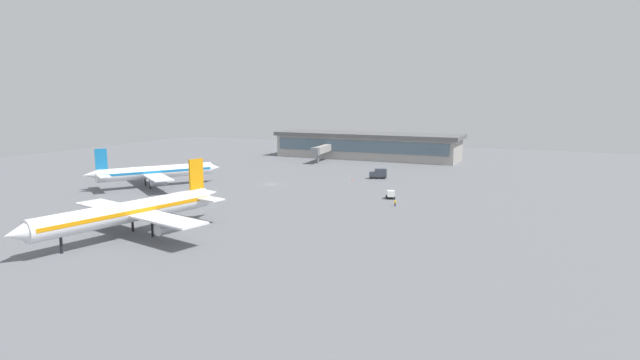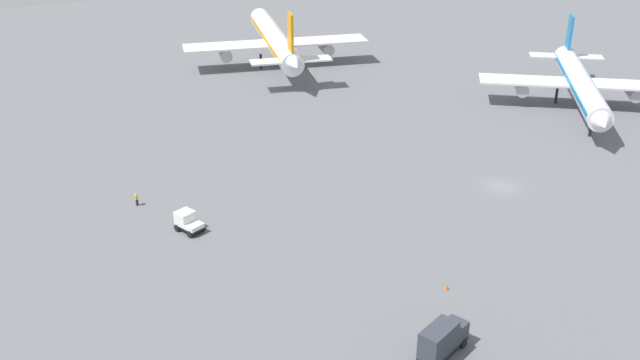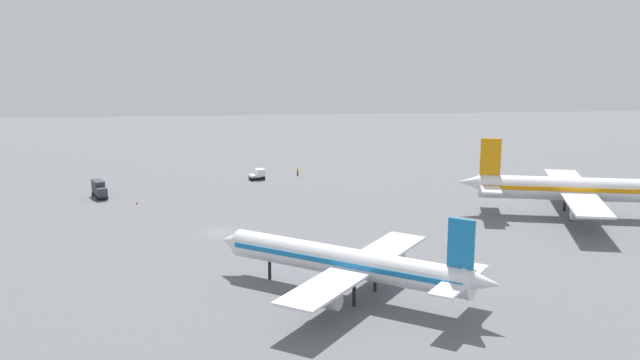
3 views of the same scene
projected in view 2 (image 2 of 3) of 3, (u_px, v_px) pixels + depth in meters
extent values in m
plane|color=slate|center=(502.00, 186.00, 93.52)|extent=(288.00, 288.00, 0.00)
cylinder|color=white|center=(274.00, 39.00, 142.21)|extent=(12.51, 37.95, 4.18)
cone|color=white|center=(259.00, 16.00, 159.98)|extent=(4.80, 4.95, 3.97)
cone|color=white|center=(294.00, 64.00, 124.16)|extent=(4.42, 5.83, 3.34)
cube|color=orange|center=(274.00, 37.00, 142.07)|extent=(12.26, 36.49, 0.75)
cube|color=white|center=(276.00, 43.00, 140.72)|extent=(36.52, 13.94, 0.38)
cylinder|color=#A5A8AD|center=(225.00, 54.00, 139.28)|extent=(3.34, 5.32, 2.30)
cylinder|color=#A5A8AD|center=(326.00, 48.00, 143.42)|extent=(3.34, 5.32, 2.30)
cube|color=white|center=(291.00, 60.00, 127.02)|extent=(14.82, 6.52, 0.30)
cube|color=orange|center=(290.00, 32.00, 124.86)|extent=(1.25, 3.65, 6.68)
cylinder|color=black|center=(264.00, 40.00, 155.41)|extent=(0.50, 0.50, 2.92)
cylinder|color=black|center=(261.00, 62.00, 140.39)|extent=(0.50, 0.50, 2.92)
cylinder|color=black|center=(294.00, 59.00, 141.76)|extent=(0.50, 0.50, 2.92)
cylinder|color=white|center=(580.00, 84.00, 117.91)|extent=(22.45, 30.15, 3.75)
cone|color=white|center=(602.00, 123.00, 101.72)|extent=(5.06, 5.11, 3.56)
cone|color=white|center=(564.00, 51.00, 133.85)|extent=(5.13, 5.56, 3.00)
cube|color=#1972B2|center=(581.00, 82.00, 117.78)|extent=(21.73, 29.07, 0.67)
cube|color=white|center=(578.00, 83.00, 119.59)|extent=(29.72, 22.88, 0.34)
cylinder|color=#A5A8AD|center=(634.00, 93.00, 118.92)|extent=(4.21, 4.81, 2.06)
cylinder|color=#A5A8AD|center=(522.00, 88.00, 121.38)|extent=(4.21, 4.81, 2.06)
cube|color=white|center=(566.00, 56.00, 131.41)|extent=(12.38, 9.87, 0.27)
cube|color=#1972B2|center=(570.00, 32.00, 129.47)|extent=(2.19, 2.92, 5.99)
cylinder|color=black|center=(591.00, 128.00, 108.65)|extent=(0.45, 0.45, 2.62)
cylinder|color=black|center=(593.00, 98.00, 121.30)|extent=(0.45, 0.45, 2.62)
cylinder|color=black|center=(556.00, 96.00, 122.12)|extent=(0.45, 0.45, 2.62)
cube|color=black|center=(190.00, 227.00, 82.69)|extent=(3.03, 3.69, 0.30)
cube|color=white|center=(185.00, 218.00, 82.69)|extent=(2.46, 2.41, 1.60)
cube|color=#3F596B|center=(180.00, 213.00, 83.02)|extent=(1.49, 0.72, 0.90)
cube|color=white|center=(195.00, 226.00, 81.99)|extent=(2.30, 2.05, 0.50)
cylinder|color=black|center=(177.00, 228.00, 82.76)|extent=(0.60, 0.85, 0.80)
cylinder|color=black|center=(190.00, 222.00, 84.06)|extent=(0.60, 0.85, 0.80)
cylinder|color=black|center=(190.00, 234.00, 81.45)|extent=(0.60, 0.85, 0.80)
cylinder|color=black|center=(202.00, 228.00, 82.76)|extent=(0.60, 0.85, 0.80)
cube|color=black|center=(443.00, 349.00, 63.01)|extent=(5.89, 3.97, 0.30)
cube|color=#333842|center=(455.00, 330.00, 63.90)|extent=(2.41, 2.46, 1.60)
cube|color=#3F596B|center=(460.00, 322.00, 64.32)|extent=(0.71, 1.50, 0.90)
cube|color=#333842|center=(438.00, 340.00, 61.77)|extent=(4.24, 3.26, 2.60)
cylinder|color=black|center=(445.00, 335.00, 64.98)|extent=(0.85, 0.59, 0.80)
cylinder|color=black|center=(463.00, 344.00, 63.86)|extent=(0.85, 0.59, 0.80)
cylinder|color=black|center=(421.00, 356.00, 62.29)|extent=(0.85, 0.59, 0.80)
cylinder|color=#1E2338|center=(137.00, 202.00, 88.55)|extent=(0.44, 0.44, 0.85)
cylinder|color=yellow|center=(136.00, 197.00, 88.24)|extent=(0.53, 0.53, 0.60)
sphere|color=tan|center=(136.00, 194.00, 88.06)|extent=(0.22, 0.22, 0.22)
cylinder|color=yellow|center=(137.00, 196.00, 88.45)|extent=(0.10, 0.10, 0.54)
cylinder|color=yellow|center=(136.00, 198.00, 88.02)|extent=(0.10, 0.10, 0.54)
cone|color=#EA590C|center=(447.00, 287.00, 72.06)|extent=(0.44, 0.44, 0.60)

